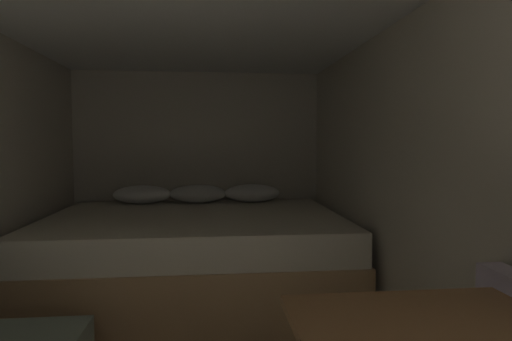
{
  "coord_description": "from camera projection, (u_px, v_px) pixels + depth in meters",
  "views": [
    {
      "loc": [
        0.13,
        -0.27,
        1.26
      ],
      "look_at": [
        0.45,
        2.71,
        1.07
      ],
      "focal_mm": 29.67,
      "sensor_mm": 36.0,
      "label": 1
    }
  ],
  "objects": [
    {
      "name": "wall_right",
      "position": [
        435.0,
        196.0,
        2.14
      ],
      "size": [
        0.05,
        4.71,
        1.99
      ],
      "primitive_type": "cube",
      "color": "beige",
      "rests_on": "ground"
    },
    {
      "name": "wall_back",
      "position": [
        198.0,
        169.0,
        4.37
      ],
      "size": [
        2.58,
        0.05,
        1.99
      ],
      "primitive_type": "cube",
      "color": "beige",
      "rests_on": "ground"
    },
    {
      "name": "bed",
      "position": [
        196.0,
        254.0,
        3.48
      ],
      "size": [
        2.36,
        1.77,
        0.86
      ],
      "color": "tan",
      "rests_on": "ground"
    }
  ]
}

